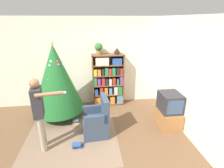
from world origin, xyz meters
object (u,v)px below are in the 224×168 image
Objects in this scene: christmas_tree at (56,79)px; standing_person at (39,110)px; armchair at (97,122)px; table_lamp at (117,51)px; bookshelf at (108,81)px; potted_plant at (99,48)px; television at (170,102)px.

standing_person is (-0.13, -1.27, -0.20)m from christmas_tree.
table_lamp is (0.68, 1.52, 1.35)m from armchair.
standing_person is (-1.53, -1.84, 0.13)m from bookshelf.
christmas_tree is 1.44m from potted_plant.
potted_plant is (1.14, 0.57, 0.67)m from christmas_tree.
bookshelf is at bearing -177.95° from table_lamp.
bookshelf is at bearing 130.93° from standing_person.
television is 2.90m from christmas_tree.
television is 0.37× the size of standing_person.
standing_person is 4.61× the size of potted_plant.
bookshelf is 4.76× the size of potted_plant.
television is at bearing -16.43° from christmas_tree.
christmas_tree is 1.85m from table_lamp.
christmas_tree is 6.17× the size of potted_plant.
christmas_tree reaches higher than standing_person.
bookshelf is 0.94m from table_lamp.
bookshelf is 1.55m from christmas_tree.
christmas_tree is 1.56m from armchair.
christmas_tree reaches higher than table_lamp.
bookshelf is 2.40m from standing_person.
potted_plant is (1.26, 1.85, 0.87)m from standing_person.
potted_plant is at bearing 26.72° from christmas_tree.
television is at bearing -51.84° from table_lamp.
christmas_tree reaches higher than bookshelf.
standing_person is at bearing -170.78° from television.
bookshelf is at bearing -1.92° from potted_plant.
bookshelf is 7.84× the size of table_lamp.
christmas_tree reaches higher than television.
television is 1.72× the size of potted_plant.
armchair is at bearing -114.25° from table_lamp.
television is 0.61× the size of armchair.
armchair is 1.28m from standing_person.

